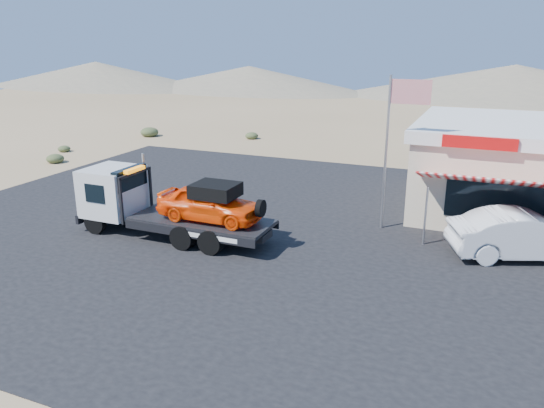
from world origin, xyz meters
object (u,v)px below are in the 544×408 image
Objects in this scene: jerky_store at (542,169)px; flagpole at (393,136)px; tow_truck at (169,202)px; white_sedan at (524,235)px.

jerky_store is 7.36m from flagpole.
tow_truck is 15.65m from jerky_store.
jerky_store reaches higher than tow_truck.
flagpole reaches higher than jerky_store.
tow_truck is 8.88m from flagpole.
jerky_store is at bearing 33.24° from tow_truck.
white_sedan is (12.40, 2.99, -0.53)m from tow_truck.
flagpole is (-5.57, -4.47, 1.77)m from jerky_store.
flagpole is (-4.89, 1.10, 2.92)m from white_sedan.
tow_truck is 0.73× the size of jerky_store.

